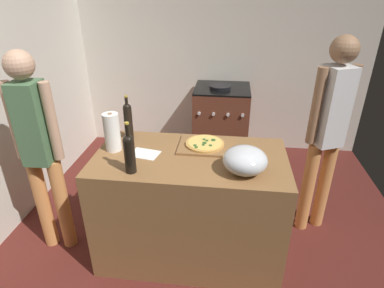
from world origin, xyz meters
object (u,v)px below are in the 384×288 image
paper_towel_roll (112,132)px  stove (221,123)px  wine_bottle_green (129,152)px  person_in_stripes (39,147)px  person_in_red (328,128)px  mixing_bowl (245,160)px  pizza (205,144)px  wine_bottle_clear (128,119)px

paper_towel_roll → stove: size_ratio=0.31×
paper_towel_roll → wine_bottle_green: size_ratio=0.82×
person_in_stripes → person_in_red: 2.26m
mixing_bowl → person_in_red: (0.68, 0.62, -0.00)m
person_in_stripes → person_in_red: person_in_red is taller
pizza → paper_towel_roll: bearing=-169.7°
paper_towel_roll → person_in_stripes: bearing=-169.8°
stove → person_in_red: bearing=-54.2°
mixing_bowl → pizza: bearing=131.5°
wine_bottle_clear → stove: 1.71m
wine_bottle_clear → person_in_red: 1.61m
wine_bottle_clear → stove: (0.70, 1.44, -0.61)m
mixing_bowl → person_in_stripes: person_in_stripes is taller
wine_bottle_green → wine_bottle_clear: size_ratio=0.99×
paper_towel_roll → wine_bottle_clear: bearing=74.6°
mixing_bowl → wine_bottle_green: wine_bottle_green is taller
mixing_bowl → wine_bottle_green: (-0.75, -0.09, 0.06)m
wine_bottle_clear → stove: size_ratio=0.37×
pizza → wine_bottle_green: (-0.46, -0.42, 0.12)m
wine_bottle_green → paper_towel_roll: bearing=127.1°
mixing_bowl → person_in_red: bearing=42.3°
pizza → stove: stove is taller
mixing_bowl → paper_towel_roll: paper_towel_roll is taller
paper_towel_roll → wine_bottle_clear: 0.22m
wine_bottle_green → stove: wine_bottle_green is taller
wine_bottle_green → person_in_stripes: person_in_stripes is taller
pizza → person_in_stripes: (-1.23, -0.22, 0.01)m
wine_bottle_clear → person_in_stripes: size_ratio=0.22×
pizza → wine_bottle_clear: bearing=171.9°
stove → person_in_stripes: (-1.31, -1.75, 0.48)m
pizza → person_in_stripes: size_ratio=0.18×
stove → wine_bottle_clear: bearing=-116.0°
stove → person_in_red: size_ratio=0.56×
stove → person_in_stripes: 2.24m
pizza → person_in_red: bearing=16.5°
wine_bottle_clear → wine_bottle_green: bearing=-72.2°
person_in_red → wine_bottle_clear: bearing=-172.9°
stove → person_in_red: (0.89, -1.24, 0.53)m
pizza → wine_bottle_clear: (-0.62, 0.09, 0.13)m
person_in_stripes → person_in_red: size_ratio=0.97×
wine_bottle_green → person_in_red: size_ratio=0.21×
stove → person_in_red: person_in_red is taller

